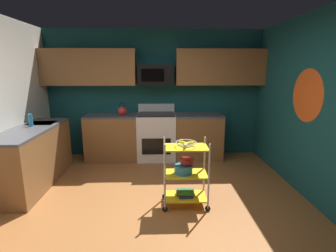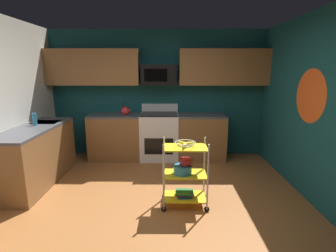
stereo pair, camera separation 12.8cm
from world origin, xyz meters
name	(u,v)px [view 2 (the right image)]	position (x,y,z in m)	size (l,w,h in m)	color
floor	(150,215)	(0.00, 0.00, -0.02)	(4.40, 4.80, 0.04)	#995B2D
wall_back	(158,94)	(0.00, 2.43, 1.30)	(4.52, 0.06, 2.60)	#14474C
wall_flower_decal	(310,96)	(2.20, 0.59, 1.45)	(0.75, 0.75, 0.00)	#E5591E
counter_run	(116,143)	(-0.75, 1.64, 0.46)	(3.57, 2.34, 0.92)	brown
oven_range	(159,136)	(0.04, 2.10, 0.48)	(0.76, 0.65, 1.10)	white
upper_cabinets	(157,67)	(-0.01, 2.23, 1.85)	(4.40, 0.33, 0.70)	brown
microwave	(159,75)	(0.04, 2.21, 1.70)	(0.70, 0.39, 0.40)	black
rolling_cart	(185,174)	(0.45, 0.21, 0.45)	(0.63, 0.36, 0.91)	silver
fruit_bowl	(185,143)	(0.45, 0.21, 0.88)	(0.27, 0.27, 0.07)	silver
mixing_bowl_large	(183,169)	(0.42, 0.21, 0.52)	(0.25, 0.25, 0.11)	#338CBF
mixing_bowl_small	(186,161)	(0.47, 0.24, 0.62)	(0.18, 0.18, 0.08)	maroon
book_stack	(185,194)	(0.45, 0.21, 0.17)	(0.25, 0.20, 0.07)	#1E4C8C
kettle	(126,111)	(-0.64, 2.10, 1.00)	(0.21, 0.18, 0.26)	red
dish_soap_bottle	(35,119)	(-1.95, 1.09, 1.02)	(0.06, 0.06, 0.20)	#2D8CBF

